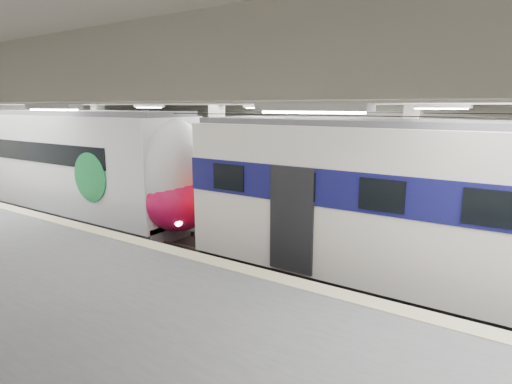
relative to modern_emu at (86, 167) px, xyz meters
The scene contains 4 objects.
station_hall 8.17m from the modern_emu, 12.35° to the right, with size 36.00×24.00×5.75m.
modern_emu is the anchor object (origin of this frame).
older_rer 14.61m from the modern_emu, ahead, with size 14.07×3.11×4.61m.
far_train 5.65m from the modern_emu, 76.72° to the left, with size 13.58×3.26×4.33m.
Camera 1 is at (8.60, -11.12, 4.97)m, focal length 30.00 mm.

